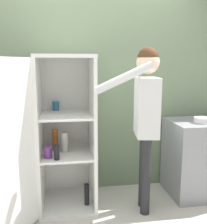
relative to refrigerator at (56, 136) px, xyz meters
The scene contains 5 objects.
wall_back 0.74m from the refrigerator, 48.70° to the left, with size 7.00×0.06×2.55m.
refrigerator is the anchor object (origin of this frame).
person 0.98m from the refrigerator, 10.96° to the right, with size 0.69×0.51×1.74m.
counter 1.76m from the refrigerator, ahead, with size 0.79×0.62×0.91m.
bowl 1.65m from the refrigerator, ahead, with size 0.18×0.18×0.06m.
Camera 1 is at (-0.31, -2.19, 1.57)m, focal length 42.00 mm.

